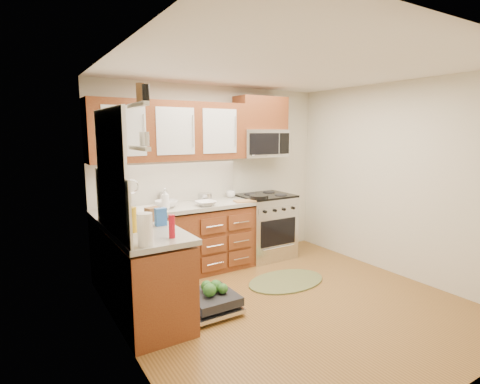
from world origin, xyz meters
TOP-DOWN VIEW (x-y plane):
  - floor at (0.00, 0.00)m, footprint 3.50×3.50m
  - ceiling at (0.00, 0.00)m, footprint 3.50×3.50m
  - wall_back at (0.00, 1.75)m, footprint 3.50×0.04m
  - wall_front at (0.00, -1.75)m, footprint 3.50×0.04m
  - wall_left at (-1.75, 0.00)m, footprint 0.04×3.50m
  - wall_right at (1.75, 0.00)m, footprint 0.04×3.50m
  - base_cabinet_back at (-0.73, 1.45)m, footprint 2.05×0.60m
  - base_cabinet_left at (-1.45, 0.52)m, footprint 0.60×1.25m
  - countertop_back at (-0.72, 1.44)m, footprint 2.07×0.64m
  - countertop_left at (-1.44, 0.53)m, footprint 0.64×1.27m
  - backsplash_back at (-0.73, 1.74)m, footprint 2.05×0.02m
  - backsplash_left at (-1.74, 0.52)m, footprint 0.02×1.25m
  - upper_cabinets at (-0.73, 1.57)m, footprint 2.05×0.35m
  - cabinet_over_mw at (0.68, 1.57)m, footprint 0.76×0.35m
  - range at (0.68, 1.43)m, footprint 0.76×0.64m
  - microwave at (0.68, 1.55)m, footprint 0.76×0.38m
  - sink at (-1.25, 1.42)m, footprint 0.62×0.50m
  - dishwasher at (-0.86, 0.30)m, footprint 0.70×0.60m
  - window at (-1.74, 0.50)m, footprint 0.03×1.05m
  - window_blind at (-1.71, 0.50)m, footprint 0.02×0.96m
  - shelf_upper at (-1.72, -0.35)m, footprint 0.04×0.40m
  - shelf_lower at (-1.72, -0.35)m, footprint 0.04×0.40m
  - rug at (0.33, 0.49)m, footprint 1.17×0.89m
  - skillet at (0.40, 1.20)m, footprint 0.33×0.33m
  - stock_pot at (-0.28, 1.52)m, footprint 0.25×0.25m
  - cutting_board at (0.18, 1.22)m, footprint 0.31×0.23m
  - canister at (-0.81, 1.65)m, footprint 0.12×0.12m
  - paper_towel_roll at (-1.60, -0.02)m, footprint 0.16×0.16m
  - mustard_bottle at (-1.56, 0.46)m, footprint 0.08×0.08m
  - red_bottle at (-1.32, 0.08)m, footprint 0.07×0.07m
  - wooden_box at (-1.25, 0.81)m, footprint 0.17×0.14m
  - blue_carton at (-1.25, 0.57)m, footprint 0.11×0.07m
  - bowl_a at (-0.40, 1.25)m, footprint 0.26×0.26m
  - bowl_b at (-0.87, 1.42)m, footprint 0.29×0.29m
  - cup at (0.19, 1.61)m, footprint 0.17×0.17m
  - soap_bottle_a at (-0.93, 1.29)m, footprint 0.13×0.13m
  - soap_bottle_b at (-1.62, 0.71)m, footprint 0.11×0.11m
  - soap_bottle_c at (-1.62, 0.49)m, footprint 0.16×0.16m

SIDE VIEW (x-z plane):
  - floor at x=0.00m, z-range 0.00..0.00m
  - rug at x=0.33m, z-range 0.00..0.02m
  - dishwasher at x=-0.86m, z-range 0.00..0.20m
  - base_cabinet_back at x=-0.73m, z-range 0.00..0.85m
  - base_cabinet_left at x=-1.45m, z-range 0.00..0.85m
  - range at x=0.68m, z-range 0.00..0.95m
  - sink at x=-1.25m, z-range 0.67..0.93m
  - countertop_back at x=-0.72m, z-range 0.88..0.93m
  - countertop_left at x=-1.44m, z-range 0.88..0.93m
  - cutting_board at x=0.18m, z-range 0.93..0.94m
  - bowl_a at x=-0.40m, z-range 0.93..0.99m
  - bowl_b at x=-0.87m, z-range 0.93..1.01m
  - skillet at x=0.40m, z-range 0.95..1.00m
  - cup at x=0.19m, z-range 0.93..1.03m
  - stock_pot at x=-0.28m, z-range 0.93..1.04m
  - wooden_box at x=-1.25m, z-range 0.93..1.07m
  - canister at x=-0.81m, z-range 0.93..1.09m
  - soap_bottle_c at x=-1.62m, z-range 0.93..1.09m
  - blue_carton at x=-1.25m, z-range 0.93..1.10m
  - soap_bottle_b at x=-1.62m, z-range 0.93..1.13m
  - red_bottle at x=-1.32m, z-range 0.93..1.14m
  - mustard_bottle at x=-1.56m, z-range 0.93..1.17m
  - soap_bottle_a at x=-0.93m, z-range 0.93..1.19m
  - paper_towel_roll at x=-1.60m, z-range 0.93..1.20m
  - backsplash_back at x=-0.73m, z-range 0.93..1.49m
  - backsplash_left at x=-1.74m, z-range 0.93..1.49m
  - wall_back at x=0.00m, z-range 0.00..2.50m
  - wall_front at x=0.00m, z-range 0.00..2.50m
  - wall_left at x=-1.75m, z-range 0.00..2.50m
  - wall_right at x=1.75m, z-range 0.00..2.50m
  - window at x=-1.74m, z-range 1.02..2.08m
  - microwave at x=0.68m, z-range 1.50..1.90m
  - shelf_lower at x=-1.72m, z-range 1.74..1.76m
  - upper_cabinets at x=-0.73m, z-range 1.50..2.25m
  - window_blind at x=-1.71m, z-range 1.68..2.08m
  - shelf_upper at x=-1.72m, z-range 2.03..2.06m
  - cabinet_over_mw at x=0.68m, z-range 1.90..2.37m
  - ceiling at x=0.00m, z-range 2.50..2.50m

